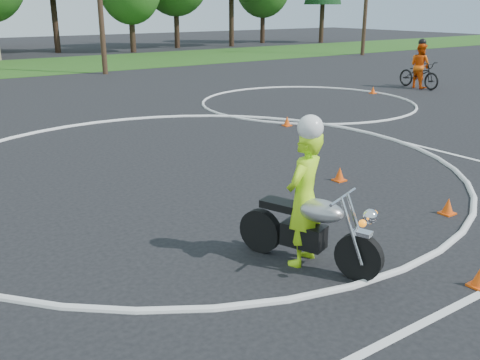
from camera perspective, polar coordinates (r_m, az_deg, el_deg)
ground at (r=9.89m, az=3.34°, el=-2.96°), size 120.00×120.00×0.00m
course_markings at (r=14.46m, az=-0.50°, el=3.95°), size 19.05×19.05×0.12m
primary_motorcycle at (r=7.61m, az=7.53°, el=-5.15°), size 1.02×2.13×1.17m
rider_primary_grp at (r=7.51m, az=6.89°, el=-1.49°), size 0.84×0.70×2.18m
rider_second_grp at (r=25.64m, az=18.60°, el=10.99°), size 0.99×2.31×2.16m
traffic_cones at (r=12.52m, az=7.19°, el=2.15°), size 19.33×12.21×0.30m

